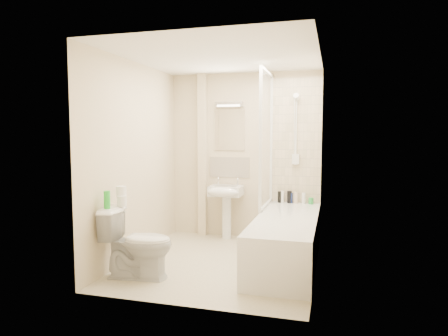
# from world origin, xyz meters

# --- Properties ---
(floor) EXTENTS (2.50, 2.50, 0.00)m
(floor) POSITION_xyz_m (0.00, 0.00, 0.00)
(floor) COLOR beige
(floor) RESTS_ON ground
(wall_back) EXTENTS (2.20, 0.02, 2.40)m
(wall_back) POSITION_xyz_m (0.00, 1.25, 1.20)
(wall_back) COLOR beige
(wall_back) RESTS_ON ground
(wall_left) EXTENTS (0.02, 2.50, 2.40)m
(wall_left) POSITION_xyz_m (-1.10, 0.00, 1.20)
(wall_left) COLOR beige
(wall_left) RESTS_ON ground
(wall_right) EXTENTS (0.02, 2.50, 2.40)m
(wall_right) POSITION_xyz_m (1.10, 0.00, 1.20)
(wall_right) COLOR beige
(wall_right) RESTS_ON ground
(ceiling) EXTENTS (2.20, 2.50, 0.02)m
(ceiling) POSITION_xyz_m (0.00, 0.00, 2.40)
(ceiling) COLOR white
(ceiling) RESTS_ON wall_back
(tile_back) EXTENTS (0.70, 0.01, 1.75)m
(tile_back) POSITION_xyz_m (0.75, 1.24, 1.42)
(tile_back) COLOR beige
(tile_back) RESTS_ON wall_back
(tile_right) EXTENTS (0.01, 2.10, 1.75)m
(tile_right) POSITION_xyz_m (1.09, 0.20, 1.42)
(tile_right) COLOR beige
(tile_right) RESTS_ON wall_right
(pipe_boxing) EXTENTS (0.12, 0.12, 2.40)m
(pipe_boxing) POSITION_xyz_m (-0.62, 1.19, 1.20)
(pipe_boxing) COLOR beige
(pipe_boxing) RESTS_ON ground
(splashback) EXTENTS (0.60, 0.02, 0.30)m
(splashback) POSITION_xyz_m (-0.22, 1.24, 1.03)
(splashback) COLOR beige
(splashback) RESTS_ON wall_back
(mirror) EXTENTS (0.46, 0.01, 0.60)m
(mirror) POSITION_xyz_m (-0.22, 1.24, 1.58)
(mirror) COLOR white
(mirror) RESTS_ON wall_back
(strip_light) EXTENTS (0.42, 0.07, 0.07)m
(strip_light) POSITION_xyz_m (-0.22, 1.22, 1.95)
(strip_light) COLOR silver
(strip_light) RESTS_ON wall_back
(bathtub) EXTENTS (0.70, 2.10, 0.55)m
(bathtub) POSITION_xyz_m (0.75, 0.20, 0.29)
(bathtub) COLOR white
(bathtub) RESTS_ON ground
(shower_screen) EXTENTS (0.04, 0.92, 1.80)m
(shower_screen) POSITION_xyz_m (0.40, 0.80, 1.45)
(shower_screen) COLOR white
(shower_screen) RESTS_ON bathtub
(shower_fixture) EXTENTS (0.10, 0.16, 0.99)m
(shower_fixture) POSITION_xyz_m (0.75, 1.19, 1.55)
(shower_fixture) COLOR white
(shower_fixture) RESTS_ON wall_back
(pedestal_sink) EXTENTS (0.46, 0.44, 0.89)m
(pedestal_sink) POSITION_xyz_m (-0.22, 1.01, 0.62)
(pedestal_sink) COLOR white
(pedestal_sink) RESTS_ON ground
(bottle_black_a) EXTENTS (0.06, 0.06, 0.16)m
(bottle_black_a) POSITION_xyz_m (0.54, 1.16, 0.63)
(bottle_black_a) COLOR black
(bottle_black_a) RESTS_ON bathtub
(bottle_white_a) EXTENTS (0.05, 0.05, 0.17)m
(bottle_white_a) POSITION_xyz_m (0.58, 1.16, 0.64)
(bottle_white_a) COLOR silver
(bottle_white_a) RESTS_ON bathtub
(bottle_black_b) EXTENTS (0.06, 0.06, 0.17)m
(bottle_black_b) POSITION_xyz_m (0.67, 1.16, 0.64)
(bottle_black_b) COLOR black
(bottle_black_b) RESTS_ON bathtub
(bottle_blue) EXTENTS (0.05, 0.05, 0.14)m
(bottle_blue) POSITION_xyz_m (0.70, 1.16, 0.62)
(bottle_blue) COLOR navy
(bottle_blue) RESTS_ON bathtub
(bottle_cream) EXTENTS (0.06, 0.06, 0.16)m
(bottle_cream) POSITION_xyz_m (0.76, 1.16, 0.63)
(bottle_cream) COLOR beige
(bottle_cream) RESTS_ON bathtub
(bottle_white_b) EXTENTS (0.05, 0.05, 0.15)m
(bottle_white_b) POSITION_xyz_m (0.87, 1.16, 0.63)
(bottle_white_b) COLOR white
(bottle_white_b) RESTS_ON bathtub
(bottle_green) EXTENTS (0.07, 0.07, 0.09)m
(bottle_green) POSITION_xyz_m (0.97, 1.16, 0.59)
(bottle_green) COLOR green
(bottle_green) RESTS_ON bathtub
(toilet) EXTENTS (0.60, 0.84, 0.75)m
(toilet) POSITION_xyz_m (-0.72, -0.70, 0.37)
(toilet) COLOR white
(toilet) RESTS_ON ground
(toilet_roll_lower) EXTENTS (0.10, 0.10, 0.11)m
(toilet_roll_lower) POSITION_xyz_m (-0.93, -0.64, 0.80)
(toilet_roll_lower) COLOR white
(toilet_roll_lower) RESTS_ON toilet
(toilet_roll_upper) EXTENTS (0.11, 0.11, 0.10)m
(toilet_roll_upper) POSITION_xyz_m (-0.96, -0.60, 0.91)
(toilet_roll_upper) COLOR white
(toilet_roll_upper) RESTS_ON toilet_roll_lower
(green_bottle) EXTENTS (0.07, 0.07, 0.19)m
(green_bottle) POSITION_xyz_m (-1.00, -0.82, 0.84)
(green_bottle) COLOR green
(green_bottle) RESTS_ON toilet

